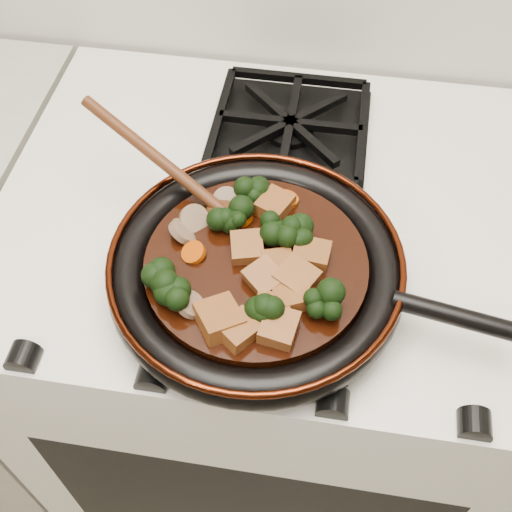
# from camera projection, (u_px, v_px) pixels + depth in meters

# --- Properties ---
(stove) EXTENTS (0.76, 0.60, 0.90)m
(stove) POSITION_uv_depth(u_px,v_px,m) (271.00, 360.00, 1.23)
(stove) COLOR white
(stove) RESTS_ON ground
(burner_grate_front) EXTENTS (0.23, 0.23, 0.03)m
(burner_grate_front) POSITION_uv_depth(u_px,v_px,m) (261.00, 282.00, 0.78)
(burner_grate_front) COLOR black
(burner_grate_front) RESTS_ON stove
(burner_grate_back) EXTENTS (0.23, 0.23, 0.03)m
(burner_grate_back) POSITION_uv_depth(u_px,v_px,m) (290.00, 127.00, 0.94)
(burner_grate_back) COLOR black
(burner_grate_back) RESTS_ON stove
(skillet) EXTENTS (0.47, 0.35, 0.05)m
(skillet) POSITION_uv_depth(u_px,v_px,m) (258.00, 270.00, 0.75)
(skillet) COLOR black
(skillet) RESTS_ON burner_grate_front
(braising_sauce) EXTENTS (0.26, 0.26, 0.02)m
(braising_sauce) POSITION_uv_depth(u_px,v_px,m) (256.00, 267.00, 0.75)
(braising_sauce) COLOR black
(braising_sauce) RESTS_ON skillet
(tofu_cube_0) EXTENTS (0.05, 0.05, 0.02)m
(tofu_cube_0) POSITION_uv_depth(u_px,v_px,m) (290.00, 297.00, 0.70)
(tofu_cube_0) COLOR brown
(tofu_cube_0) RESTS_ON braising_sauce
(tofu_cube_1) EXTENTS (0.04, 0.04, 0.02)m
(tofu_cube_1) POSITION_uv_depth(u_px,v_px,m) (296.00, 283.00, 0.71)
(tofu_cube_1) COLOR brown
(tofu_cube_1) RESTS_ON braising_sauce
(tofu_cube_2) EXTENTS (0.06, 0.06, 0.03)m
(tofu_cube_2) POSITION_uv_depth(u_px,v_px,m) (296.00, 278.00, 0.71)
(tofu_cube_2) COLOR brown
(tofu_cube_2) RESTS_ON braising_sauce
(tofu_cube_3) EXTENTS (0.04, 0.04, 0.02)m
(tofu_cube_3) POSITION_uv_depth(u_px,v_px,m) (311.00, 255.00, 0.73)
(tofu_cube_3) COLOR brown
(tofu_cube_3) RESTS_ON braising_sauce
(tofu_cube_4) EXTENTS (0.04, 0.04, 0.02)m
(tofu_cube_4) POSITION_uv_depth(u_px,v_px,m) (274.00, 310.00, 0.69)
(tofu_cube_4) COLOR brown
(tofu_cube_4) RESTS_ON braising_sauce
(tofu_cube_5) EXTENTS (0.05, 0.05, 0.02)m
(tofu_cube_5) POSITION_uv_depth(u_px,v_px,m) (275.00, 206.00, 0.78)
(tofu_cube_5) COLOR brown
(tofu_cube_5) RESTS_ON braising_sauce
(tofu_cube_6) EXTENTS (0.05, 0.04, 0.02)m
(tofu_cube_6) POSITION_uv_depth(u_px,v_px,m) (277.00, 264.00, 0.73)
(tofu_cube_6) COLOR brown
(tofu_cube_6) RESTS_ON braising_sauce
(tofu_cube_7) EXTENTS (0.04, 0.05, 0.03)m
(tofu_cube_7) POSITION_uv_depth(u_px,v_px,m) (279.00, 328.00, 0.68)
(tofu_cube_7) COLOR brown
(tofu_cube_7) RESTS_ON braising_sauce
(tofu_cube_8) EXTENTS (0.05, 0.05, 0.03)m
(tofu_cube_8) POSITION_uv_depth(u_px,v_px,m) (239.00, 331.00, 0.67)
(tofu_cube_8) COLOR brown
(tofu_cube_8) RESTS_ON braising_sauce
(tofu_cube_9) EXTENTS (0.05, 0.06, 0.03)m
(tofu_cube_9) POSITION_uv_depth(u_px,v_px,m) (265.00, 279.00, 0.71)
(tofu_cube_9) COLOR brown
(tofu_cube_9) RESTS_ON braising_sauce
(tofu_cube_10) EXTENTS (0.06, 0.07, 0.03)m
(tofu_cube_10) POSITION_uv_depth(u_px,v_px,m) (219.00, 319.00, 0.68)
(tofu_cube_10) COLOR brown
(tofu_cube_10) RESTS_ON braising_sauce
(tofu_cube_11) EXTENTS (0.05, 0.05, 0.03)m
(tofu_cube_11) POSITION_uv_depth(u_px,v_px,m) (247.00, 248.00, 0.74)
(tofu_cube_11) COLOR brown
(tofu_cube_11) RESTS_ON braising_sauce
(broccoli_floret_0) EXTENTS (0.08, 0.08, 0.06)m
(broccoli_floret_0) POSITION_uv_depth(u_px,v_px,m) (229.00, 218.00, 0.76)
(broccoli_floret_0) COLOR black
(broccoli_floret_0) RESTS_ON braising_sauce
(broccoli_floret_1) EXTENTS (0.09, 0.09, 0.06)m
(broccoli_floret_1) POSITION_uv_depth(u_px,v_px,m) (297.00, 235.00, 0.75)
(broccoli_floret_1) COLOR black
(broccoli_floret_1) RESTS_ON braising_sauce
(broccoli_floret_2) EXTENTS (0.09, 0.09, 0.07)m
(broccoli_floret_2) POSITION_uv_depth(u_px,v_px,m) (256.00, 193.00, 0.79)
(broccoli_floret_2) COLOR black
(broccoli_floret_2) RESTS_ON braising_sauce
(broccoli_floret_3) EXTENTS (0.09, 0.09, 0.07)m
(broccoli_floret_3) POSITION_uv_depth(u_px,v_px,m) (180.00, 295.00, 0.70)
(broccoli_floret_3) COLOR black
(broccoli_floret_3) RESTS_ON braising_sauce
(broccoli_floret_4) EXTENTS (0.07, 0.07, 0.08)m
(broccoli_floret_4) POSITION_uv_depth(u_px,v_px,m) (165.00, 282.00, 0.71)
(broccoli_floret_4) COLOR black
(broccoli_floret_4) RESTS_ON braising_sauce
(broccoli_floret_5) EXTENTS (0.09, 0.08, 0.06)m
(broccoli_floret_5) POSITION_uv_depth(u_px,v_px,m) (269.00, 308.00, 0.69)
(broccoli_floret_5) COLOR black
(broccoli_floret_5) RESTS_ON braising_sauce
(broccoli_floret_6) EXTENTS (0.09, 0.08, 0.06)m
(broccoli_floret_6) POSITION_uv_depth(u_px,v_px,m) (280.00, 234.00, 0.75)
(broccoli_floret_6) COLOR black
(broccoli_floret_6) RESTS_ON braising_sauce
(broccoli_floret_7) EXTENTS (0.09, 0.09, 0.08)m
(broccoli_floret_7) POSITION_uv_depth(u_px,v_px,m) (321.00, 302.00, 0.69)
(broccoli_floret_7) COLOR black
(broccoli_floret_7) RESTS_ON braising_sauce
(carrot_coin_0) EXTENTS (0.03, 0.03, 0.02)m
(carrot_coin_0) POSITION_uv_depth(u_px,v_px,m) (287.00, 199.00, 0.79)
(carrot_coin_0) COLOR #B64305
(carrot_coin_0) RESTS_ON braising_sauce
(carrot_coin_1) EXTENTS (0.03, 0.03, 0.02)m
(carrot_coin_1) POSITION_uv_depth(u_px,v_px,m) (194.00, 253.00, 0.74)
(carrot_coin_1) COLOR #B64305
(carrot_coin_1) RESTS_ON braising_sauce
(carrot_coin_2) EXTENTS (0.03, 0.03, 0.02)m
(carrot_coin_2) POSITION_uv_depth(u_px,v_px,m) (209.00, 316.00, 0.69)
(carrot_coin_2) COLOR #B64305
(carrot_coin_2) RESTS_ON braising_sauce
(carrot_coin_3) EXTENTS (0.03, 0.03, 0.01)m
(carrot_coin_3) POSITION_uv_depth(u_px,v_px,m) (240.00, 217.00, 0.77)
(carrot_coin_3) COLOR #B64305
(carrot_coin_3) RESTS_ON braising_sauce
(carrot_coin_4) EXTENTS (0.03, 0.03, 0.02)m
(carrot_coin_4) POSITION_uv_depth(u_px,v_px,m) (265.00, 263.00, 0.73)
(carrot_coin_4) COLOR #B64305
(carrot_coin_4) RESTS_ON braising_sauce
(mushroom_slice_0) EXTENTS (0.05, 0.05, 0.03)m
(mushroom_slice_0) POSITION_uv_depth(u_px,v_px,m) (194.00, 219.00, 0.77)
(mushroom_slice_0) COLOR brown
(mushroom_slice_0) RESTS_ON braising_sauce
(mushroom_slice_1) EXTENTS (0.04, 0.04, 0.03)m
(mushroom_slice_1) POSITION_uv_depth(u_px,v_px,m) (227.00, 201.00, 0.79)
(mushroom_slice_1) COLOR brown
(mushroom_slice_1) RESTS_ON braising_sauce
(mushroom_slice_2) EXTENTS (0.04, 0.05, 0.03)m
(mushroom_slice_2) POSITION_uv_depth(u_px,v_px,m) (183.00, 232.00, 0.76)
(mushroom_slice_2) COLOR brown
(mushroom_slice_2) RESTS_ON braising_sauce
(mushroom_slice_3) EXTENTS (0.04, 0.04, 0.03)m
(mushroom_slice_3) POSITION_uv_depth(u_px,v_px,m) (190.00, 304.00, 0.70)
(mushroom_slice_3) COLOR brown
(mushroom_slice_3) RESTS_ON braising_sauce
(wooden_spoon) EXTENTS (0.14, 0.09, 0.23)m
(wooden_spoon) POSITION_uv_depth(u_px,v_px,m) (186.00, 182.00, 0.78)
(wooden_spoon) COLOR #4B2410
(wooden_spoon) RESTS_ON braising_sauce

